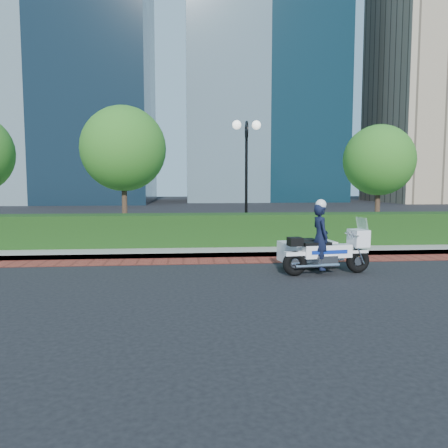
{
  "coord_description": "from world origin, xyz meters",
  "views": [
    {
      "loc": [
        -1.17,
        -10.4,
        2.14
      ],
      "look_at": [
        -0.11,
        1.75,
        1.0
      ],
      "focal_mm": 35.0,
      "sensor_mm": 36.0,
      "label": 1
    }
  ],
  "objects": [
    {
      "name": "tower_right",
      "position": [
        28.0,
        38.0,
        14.0
      ],
      "size": [
        14.0,
        12.0,
        28.0
      ],
      "primitive_type": "cube",
      "color": "gray",
      "rests_on": "ground"
    },
    {
      "name": "tree_b",
      "position": [
        -3.5,
        6.5,
        3.43
      ],
      "size": [
        3.2,
        3.2,
        4.89
      ],
      "color": "#332319",
      "rests_on": "sidewalk"
    },
    {
      "name": "hedge_main",
      "position": [
        0.0,
        3.6,
        0.65
      ],
      "size": [
        18.0,
        1.2,
        1.0
      ],
      "primitive_type": "cube",
      "color": "black",
      "rests_on": "sidewalk"
    },
    {
      "name": "tower_center",
      "position": [
        8.0,
        44.0,
        23.0
      ],
      "size": [
        18.0,
        15.0,
        46.0
      ],
      "primitive_type": "cube",
      "color": "black",
      "rests_on": "ground"
    },
    {
      "name": "tower_left",
      "position": [
        -16.0,
        40.0,
        20.0
      ],
      "size": [
        22.0,
        16.0,
        40.0
      ],
      "primitive_type": "cube",
      "color": "black",
      "rests_on": "ground"
    },
    {
      "name": "lamppost",
      "position": [
        1.0,
        5.2,
        2.96
      ],
      "size": [
        1.02,
        0.7,
        4.21
      ],
      "color": "black",
      "rests_on": "sidewalk"
    },
    {
      "name": "sidewalk",
      "position": [
        0.0,
        6.0,
        0.07
      ],
      "size": [
        60.0,
        8.0,
        0.15
      ],
      "primitive_type": "cube",
      "color": "gray",
      "rests_on": "ground"
    },
    {
      "name": "police_motorcycle",
      "position": [
        2.0,
        -0.22,
        0.61
      ],
      "size": [
        2.19,
        1.56,
        1.78
      ],
      "rotation": [
        0.0,
        0.0,
        0.13
      ],
      "color": "black",
      "rests_on": "ground"
    },
    {
      "name": "brick_strip",
      "position": [
        0.0,
        1.5,
        0.01
      ],
      "size": [
        60.0,
        1.0,
        0.01
      ],
      "primitive_type": "cube",
      "color": "maroon",
      "rests_on": "ground"
    },
    {
      "name": "tree_c",
      "position": [
        6.5,
        6.5,
        3.05
      ],
      "size": [
        2.8,
        2.8,
        4.3
      ],
      "color": "#332319",
      "rests_on": "sidewalk"
    },
    {
      "name": "ground",
      "position": [
        0.0,
        0.0,
        0.0
      ],
      "size": [
        120.0,
        120.0,
        0.0
      ],
      "primitive_type": "plane",
      "color": "black",
      "rests_on": "ground"
    }
  ]
}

